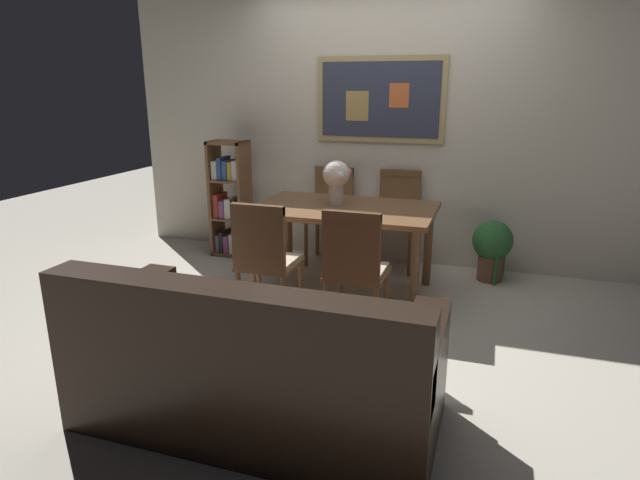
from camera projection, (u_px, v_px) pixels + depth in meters
name	position (u px, v px, depth m)	size (l,w,h in m)	color
ground_plane	(343.00, 312.00, 4.06)	(12.00, 12.00, 0.00)	beige
wall_back_with_painting	(387.00, 125.00, 4.99)	(5.20, 0.14, 2.60)	beige
dining_table	(344.00, 218.00, 4.30)	(1.44, 0.92, 0.73)	brown
dining_chair_far_left	(331.00, 207.00, 5.13)	(0.40, 0.41, 0.91)	brown
dining_chair_near_right	(355.00, 263.00, 3.50)	(0.40, 0.41, 0.91)	brown
dining_chair_near_left	(265.00, 254.00, 3.70)	(0.40, 0.41, 0.91)	brown
dining_chair_far_right	(397.00, 211.00, 4.96)	(0.40, 0.41, 0.91)	brown
leather_couch	(253.00, 369.00, 2.64)	(1.80, 0.84, 0.84)	black
bookshelf	(231.00, 203.00, 5.32)	(0.36, 0.28, 1.15)	brown
potted_ivy	(492.00, 246.00, 4.64)	(0.35, 0.35, 0.58)	brown
flower_vase	(336.00, 177.00, 4.30)	(0.23, 0.22, 0.36)	beige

